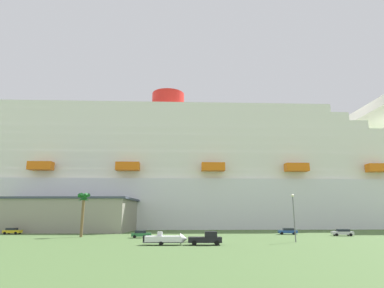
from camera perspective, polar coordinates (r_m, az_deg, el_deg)
ground_plane at (r=93.93m, az=4.00°, el=-15.80°), size 600.00×600.00×0.00m
cruise_ship at (r=129.22m, az=8.47°, el=-6.59°), size 254.40×63.88×66.03m
terminal_building at (r=104.75m, az=-22.31°, el=-11.88°), size 43.19×24.46×9.85m
pickup_truck at (r=54.62m, az=2.64°, el=-16.89°), size 5.74×2.62×2.20m
small_boat_on_trailer at (r=54.70m, az=-4.48°, el=-16.95°), size 8.45×2.49×2.15m
palm_tree at (r=77.75m, az=-19.22°, el=-9.96°), size 3.17×3.02×9.93m
street_lamp at (r=62.83m, az=18.10°, el=-11.55°), size 0.56×0.56×8.79m
parked_car_green_wagon at (r=71.89m, az=-9.30°, el=-15.93°), size 4.61×2.80×1.58m
parked_car_silver_sedan at (r=85.54m, az=25.84°, el=-14.33°), size 4.90×2.45×1.58m
parked_car_blue_suv at (r=86.52m, az=17.13°, el=-14.99°), size 4.77×2.15×1.58m
parked_car_yellow_taxi at (r=96.09m, az=-30.04°, el=-13.61°), size 4.44×2.23×1.58m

